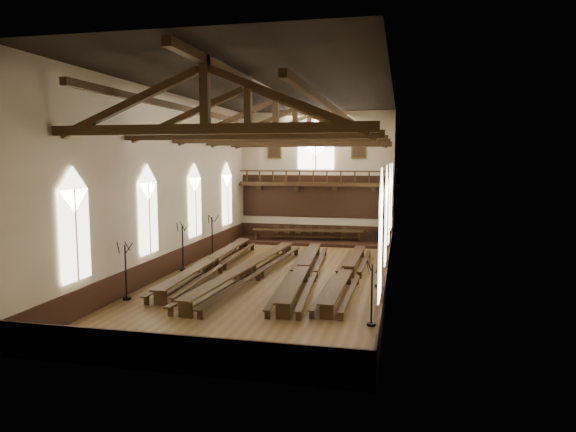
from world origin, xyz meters
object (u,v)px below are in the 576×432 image
Objects in this scene: candelabrum_right_near at (372,306)px; candelabrum_right_far at (384,248)px; refectory_row_a at (211,262)px; candelabrum_left_mid at (183,256)px; high_table at (308,231)px; candelabrum_left_near at (126,282)px; refectory_row_c at (303,269)px; candelabrum_right_mid at (379,270)px; candelabrum_left_far at (212,243)px; dais at (307,241)px; refectory_row_d at (347,271)px; refectory_row_b at (249,268)px.

candelabrum_right_near is 13.33m from candelabrum_right_far.
candelabrum_left_mid is at bearing -173.06° from refectory_row_a.
high_table is 18.14m from candelabrum_left_near.
refectory_row_c is 1.71× the size of high_table.
candelabrum_left_mid reaches higher than high_table.
candelabrum_left_far is at bearing 151.50° from candelabrum_right_mid.
refectory_row_c is 8.84m from candelabrum_left_far.
candelabrum_right_mid is (-0.00, 6.12, 0.07)m from candelabrum_right_near.
candelabrum_left_mid is at bearing 146.02° from candelabrum_right_near.
candelabrum_left_near is 0.96× the size of candelabrum_right_mid.
refectory_row_a is at bearing 171.50° from refectory_row_c.
refectory_row_c is 7.95m from candelabrum_right_near.
high_table is 3.02× the size of candelabrum_left_mid.
candelabrum_left_near is 10.87m from candelabrum_left_far.
refectory_row_c is 7.61m from candelabrum_right_far.
candelabrum_right_far is (11.10, 5.85, -0.14)m from candelabrum_left_mid.
high_table is at bearing -90.00° from dais.
high_table is (0.00, -0.00, 0.78)m from dais.
candelabrum_left_near is at bearing -148.58° from refectory_row_d.
candelabrum_right_mid reaches higher than refectory_row_d.
candelabrum_right_mid is at bearing -28.50° from candelabrum_left_far.
candelabrum_left_near reaches higher than candelabrum_right_far.
high_table is 8.33m from candelabrum_left_far.
refectory_row_c is (2.84, 0.45, -0.03)m from refectory_row_b.
candelabrum_left_mid is at bearing 90.00° from candelabrum_left_near.
candelabrum_left_far is at bearing 90.00° from candelabrum_left_mid.
candelabrum_left_near reaches higher than refectory_row_c.
candelabrum_right_far is at bearing 30.83° from refectory_row_a.
high_table reaches higher than refectory_row_c.
candelabrum_left_mid is (-5.20, -11.16, 0.75)m from dais.
candelabrum_right_mid is at bearing -90.00° from candelabrum_right_far.
refectory_row_c is 7.12m from candelabrum_left_mid.
refectory_row_d is at bearing 4.20° from refectory_row_c.
candelabrum_right_near is at bearing -72.45° from high_table.
refectory_row_c is at bearing -36.67° from candelabrum_left_far.
dais is at bearing 99.10° from refectory_row_c.
candelabrum_left_mid reaches higher than refectory_row_b.
refectory_row_a is at bearing 175.30° from refectory_row_d.
candelabrum_left_mid is at bearing -114.99° from high_table.
candelabrum_right_near is at bearing -90.00° from candelabrum_right_far.
refectory_row_d is 1.23× the size of dais.
candelabrum_left_far is (0.00, 4.66, -0.03)m from candelabrum_left_mid.
refectory_row_b is 12.27m from dais.
refectory_row_d is 6.51m from candelabrum_right_far.
candelabrum_right_far is at bearing -42.03° from high_table.
refectory_row_d is 5.03× the size of candelabrum_right_mid.
refectory_row_a is 11.53m from high_table.
candelabrum_right_far is (6.86, 6.91, 0.13)m from refectory_row_b.
candelabrum_right_near reaches higher than refectory_row_d.
refectory_row_b is 5.58× the size of candelabrum_left_near.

